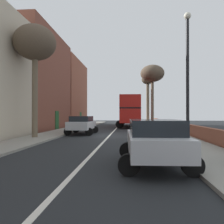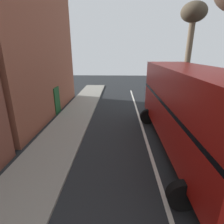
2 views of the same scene
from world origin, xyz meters
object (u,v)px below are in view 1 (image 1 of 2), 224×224
at_px(parked_car_silver_left_1, 82,124).
at_px(street_tree_left_0, 35,45).
at_px(street_tree_right_3, 152,74).
at_px(lamppost_right, 188,70).
at_px(double_decker_bus, 130,110).
at_px(street_tree_right_1, 148,84).
at_px(parked_car_silver_right_2, 155,139).

relative_size(parked_car_silver_left_1, street_tree_left_0, 0.53).
height_order(street_tree_right_3, lamppost_right, street_tree_right_3).
bearing_deg(parked_car_silver_left_1, street_tree_left_0, -125.09).
bearing_deg(double_decker_bus, lamppost_right, -82.76).
xyz_separation_m(double_decker_bus, street_tree_right_3, (3.32, 2.59, 5.31)).
relative_size(parked_car_silver_left_1, lamppost_right, 0.68).
bearing_deg(street_tree_right_1, double_decker_bus, -108.31).
bearing_deg(double_decker_bus, parked_car_silver_right_2, -88.02).
distance_m(street_tree_right_1, lamppost_right, 30.35).
bearing_deg(lamppost_right, double_decker_bus, 97.24).
xyz_separation_m(parked_car_silver_right_2, street_tree_right_3, (2.52, 25.79, 6.75)).
bearing_deg(street_tree_right_1, lamppost_right, -91.16).
bearing_deg(street_tree_left_0, street_tree_right_3, 60.58).
bearing_deg(parked_car_silver_left_1, lamppost_right, -52.29).
height_order(parked_car_silver_left_1, street_tree_right_3, street_tree_right_3).
bearing_deg(street_tree_left_0, double_decker_bus, 66.09).
distance_m(double_decker_bus, lamppost_right, 20.67).
relative_size(street_tree_right_1, lamppost_right, 1.38).
bearing_deg(street_tree_right_1, street_tree_right_3, -89.12).
xyz_separation_m(parked_car_silver_left_1, street_tree_right_3, (7.52, 14.25, 6.74)).
height_order(parked_car_silver_left_1, parked_car_silver_right_2, parked_car_silver_left_1).
relative_size(double_decker_bus, parked_car_silver_left_1, 2.41).
height_order(double_decker_bus, street_tree_right_3, street_tree_right_3).
bearing_deg(street_tree_right_3, parked_car_silver_left_1, -117.81).
height_order(parked_car_silver_left_1, lamppost_right, lamppost_right).
bearing_deg(street_tree_right_3, street_tree_right_1, 90.88).
relative_size(parked_car_silver_right_2, street_tree_right_1, 0.47).
bearing_deg(lamppost_right, parked_car_silver_right_2, -123.22).
bearing_deg(lamppost_right, parked_car_silver_left_1, 127.71).
height_order(parked_car_silver_left_1, street_tree_right_1, street_tree_right_1).
bearing_deg(lamppost_right, street_tree_right_1, 88.84).
relative_size(street_tree_left_0, lamppost_right, 1.28).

